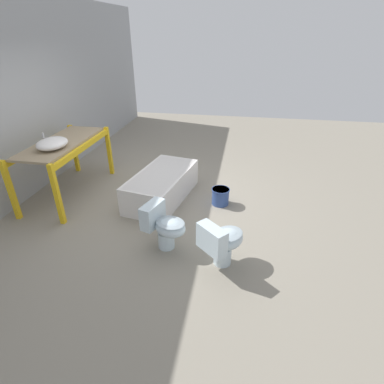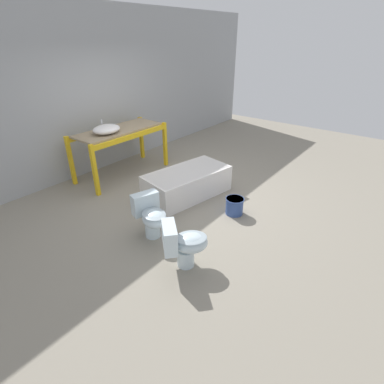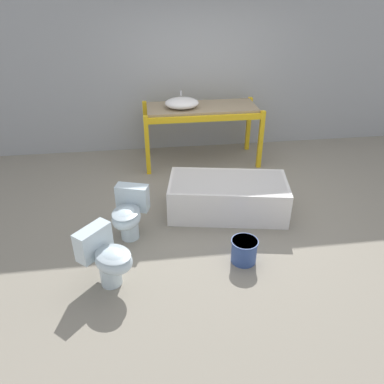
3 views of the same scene
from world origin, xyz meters
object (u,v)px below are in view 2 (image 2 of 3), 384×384
(bucket_white, at_px, (234,206))
(sink_basin, at_px, (106,129))
(bathtub_main, at_px, (187,181))
(toilet_far, at_px, (184,243))
(toilet_near, at_px, (151,216))

(bucket_white, bearing_deg, sink_basin, 98.69)
(sink_basin, relative_size, bathtub_main, 0.32)
(sink_basin, relative_size, toilet_far, 0.82)
(bathtub_main, height_order, toilet_far, toilet_far)
(toilet_near, relative_size, toilet_far, 0.98)
(toilet_near, distance_m, toilet_far, 0.81)
(bathtub_main, relative_size, toilet_far, 2.54)
(toilet_far, bearing_deg, bucket_white, -42.45)
(bathtub_main, distance_m, toilet_near, 1.35)
(toilet_near, bearing_deg, bathtub_main, 34.22)
(sink_basin, bearing_deg, toilet_far, -111.22)
(bathtub_main, xyz_separation_m, toilet_near, (-1.29, -0.38, 0.06))
(toilet_near, relative_size, bucket_white, 2.11)
(sink_basin, relative_size, bucket_white, 1.77)
(toilet_near, height_order, bucket_white, toilet_near)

